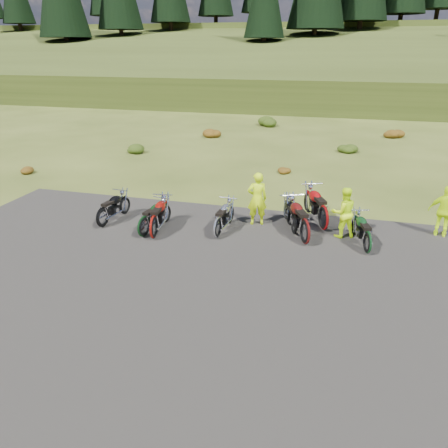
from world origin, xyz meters
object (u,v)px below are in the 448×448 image
(motorcycle_7, at_px, (366,253))
(person_middle, at_px, (257,200))
(motorcycle_0, at_px, (104,227))
(motorcycle_3, at_px, (218,238))

(motorcycle_7, height_order, person_middle, person_middle)
(motorcycle_0, bearing_deg, motorcycle_3, -80.70)
(person_middle, bearing_deg, motorcycle_0, -0.04)
(motorcycle_3, xyz_separation_m, person_middle, (0.96, 1.43, 0.90))
(motorcycle_3, height_order, person_middle, person_middle)
(motorcycle_0, relative_size, motorcycle_3, 1.00)
(motorcycle_3, height_order, motorcycle_7, motorcycle_3)
(motorcycle_3, distance_m, person_middle, 1.94)
(motorcycle_7, bearing_deg, person_middle, 54.04)
(motorcycle_0, distance_m, motorcycle_7, 8.43)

